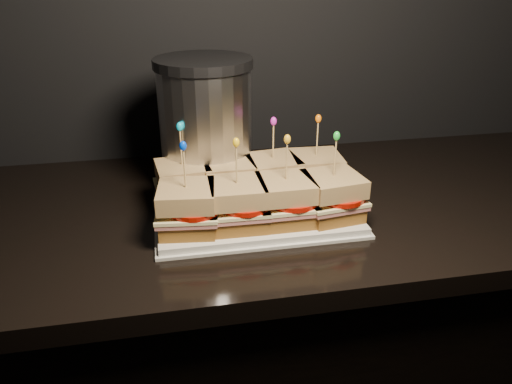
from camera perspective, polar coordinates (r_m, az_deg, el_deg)
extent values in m
cube|color=black|center=(1.37, 10.70, -18.70)|extent=(2.63, 0.60, 0.89)
cube|color=black|center=(1.10, 12.60, -0.99)|extent=(2.67, 0.64, 0.04)
cube|color=white|center=(0.96, 0.00, -2.48)|extent=(0.37, 0.23, 0.02)
cube|color=white|center=(0.97, 0.00, -2.79)|extent=(0.39, 0.24, 0.01)
cube|color=#57350E|center=(0.99, -8.19, -0.59)|extent=(0.10, 0.10, 0.03)
cube|color=#B36057|center=(0.98, -8.25, 0.31)|extent=(0.11, 0.11, 0.01)
cube|color=#FDF3A8|center=(0.98, -8.28, 0.69)|extent=(0.12, 0.11, 0.01)
cylinder|color=#AD1105|center=(0.97, -7.57, 1.00)|extent=(0.09, 0.09, 0.01)
cube|color=brown|center=(0.97, -8.38, 2.23)|extent=(0.11, 0.11, 0.03)
cylinder|color=tan|center=(0.95, -8.55, 4.81)|extent=(0.00, 0.00, 0.09)
ellipsoid|color=#069FC1|center=(0.93, -8.73, 7.40)|extent=(0.01, 0.01, 0.02)
cube|color=#57350E|center=(0.99, -3.09, -0.18)|extent=(0.10, 0.10, 0.03)
cube|color=#B36057|center=(0.99, -3.11, 0.73)|extent=(0.11, 0.10, 0.01)
cube|color=#FDF3A8|center=(0.98, -3.12, 1.10)|extent=(0.11, 0.10, 0.01)
cylinder|color=#AD1105|center=(0.98, -2.39, 1.41)|extent=(0.09, 0.09, 0.01)
cube|color=brown|center=(0.97, -3.16, 2.63)|extent=(0.10, 0.10, 0.03)
cylinder|color=tan|center=(0.96, -3.23, 5.21)|extent=(0.00, 0.00, 0.09)
ellipsoid|color=red|center=(0.94, -3.29, 7.79)|extent=(0.01, 0.01, 0.02)
cube|color=#57350E|center=(1.01, 1.90, 0.23)|extent=(0.11, 0.11, 0.03)
cube|color=#B36057|center=(1.00, 1.92, 1.13)|extent=(0.12, 0.11, 0.01)
cube|color=#FDF3A8|center=(1.00, 1.92, 1.49)|extent=(0.12, 0.12, 0.01)
cylinder|color=#AD1105|center=(0.99, 2.68, 1.81)|extent=(0.09, 0.09, 0.01)
cube|color=brown|center=(0.99, 1.94, 3.01)|extent=(0.11, 0.11, 0.03)
cylinder|color=tan|center=(0.97, 1.98, 5.55)|extent=(0.00, 0.00, 0.09)
ellipsoid|color=#C421B6|center=(0.96, 2.02, 8.09)|extent=(0.01, 0.01, 0.02)
cube|color=#57350E|center=(1.03, 6.72, 0.63)|extent=(0.10, 0.10, 0.03)
cube|color=#B36057|center=(1.02, 6.77, 1.50)|extent=(0.11, 0.11, 0.01)
cube|color=#FDF3A8|center=(1.02, 6.79, 1.86)|extent=(0.11, 0.11, 0.01)
cylinder|color=#AD1105|center=(1.02, 7.55, 2.17)|extent=(0.09, 0.09, 0.01)
cube|color=brown|center=(1.01, 6.87, 3.35)|extent=(0.10, 0.10, 0.03)
cylinder|color=tan|center=(0.99, 7.00, 5.84)|extent=(0.00, 0.00, 0.09)
ellipsoid|color=orange|center=(0.98, 7.14, 8.33)|extent=(0.01, 0.01, 0.02)
cube|color=#57350E|center=(0.89, -7.77, -3.49)|extent=(0.11, 0.11, 0.03)
cube|color=#B36057|center=(0.88, -7.83, -2.51)|extent=(0.12, 0.11, 0.01)
cube|color=#FDF3A8|center=(0.88, -7.86, -2.11)|extent=(0.12, 0.11, 0.01)
cylinder|color=#AD1105|center=(0.87, -7.08, -1.79)|extent=(0.09, 0.09, 0.01)
cube|color=brown|center=(0.87, -7.97, -0.44)|extent=(0.11, 0.11, 0.03)
cylinder|color=tan|center=(0.85, -8.16, 2.39)|extent=(0.00, 0.00, 0.09)
ellipsoid|color=#0338D6|center=(0.83, -8.34, 5.24)|extent=(0.01, 0.01, 0.02)
cube|color=#57350E|center=(0.90, -2.13, -3.01)|extent=(0.10, 0.10, 0.03)
cube|color=#B36057|center=(0.89, -2.15, -2.03)|extent=(0.11, 0.10, 0.01)
cube|color=#FDF3A8|center=(0.89, -2.16, -1.63)|extent=(0.11, 0.10, 0.01)
cylinder|color=#AD1105|center=(0.88, -1.33, -1.30)|extent=(0.09, 0.09, 0.01)
cube|color=brown|center=(0.88, -2.19, 0.03)|extent=(0.10, 0.10, 0.03)
cylinder|color=tan|center=(0.86, -2.24, 2.85)|extent=(0.00, 0.00, 0.09)
ellipsoid|color=yellow|center=(0.84, -2.29, 5.68)|extent=(0.01, 0.01, 0.02)
cube|color=#57350E|center=(0.92, 3.36, -2.51)|extent=(0.10, 0.10, 0.03)
cube|color=#B36057|center=(0.91, 3.38, -1.55)|extent=(0.11, 0.10, 0.01)
cube|color=#FDF3A8|center=(0.90, 3.40, -1.15)|extent=(0.11, 0.10, 0.01)
cylinder|color=#AD1105|center=(0.90, 4.24, -0.82)|extent=(0.09, 0.09, 0.01)
cube|color=brown|center=(0.89, 3.44, 0.49)|extent=(0.10, 0.10, 0.03)
cylinder|color=tan|center=(0.87, 3.52, 3.26)|extent=(0.00, 0.00, 0.09)
ellipsoid|color=gold|center=(0.86, 3.60, 6.05)|extent=(0.01, 0.01, 0.02)
cube|color=#57350E|center=(0.94, 8.61, -2.01)|extent=(0.11, 0.11, 0.03)
cube|color=#B36057|center=(0.93, 8.68, -1.07)|extent=(0.12, 0.11, 0.01)
cube|color=#FDF3A8|center=(0.93, 8.71, -0.68)|extent=(0.12, 0.12, 0.01)
cylinder|color=#AD1105|center=(0.92, 9.56, -0.36)|extent=(0.09, 0.09, 0.01)
cube|color=brown|center=(0.92, 8.82, 0.92)|extent=(0.11, 0.11, 0.03)
cylinder|color=tan|center=(0.90, 9.01, 3.63)|extent=(0.00, 0.00, 0.09)
ellipsoid|color=green|center=(0.88, 9.21, 6.34)|extent=(0.01, 0.01, 0.02)
cube|color=#262628|center=(1.07, -5.45, 0.56)|extent=(0.23, 0.20, 0.03)
cylinder|color=silver|center=(1.02, -5.75, 7.37)|extent=(0.18, 0.18, 0.24)
cylinder|color=#262628|center=(0.99, -6.08, 14.48)|extent=(0.19, 0.19, 0.02)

